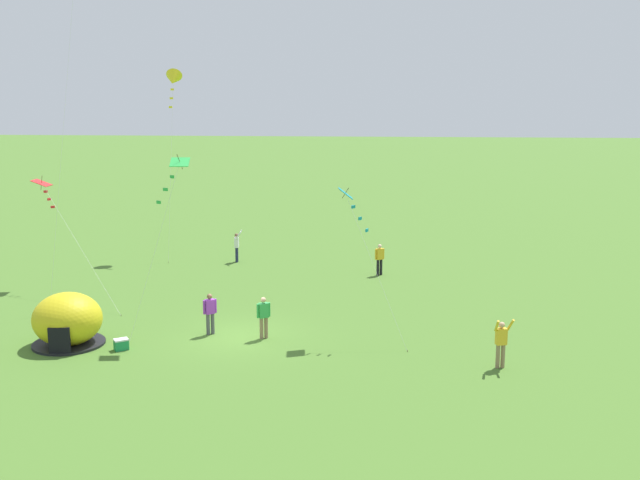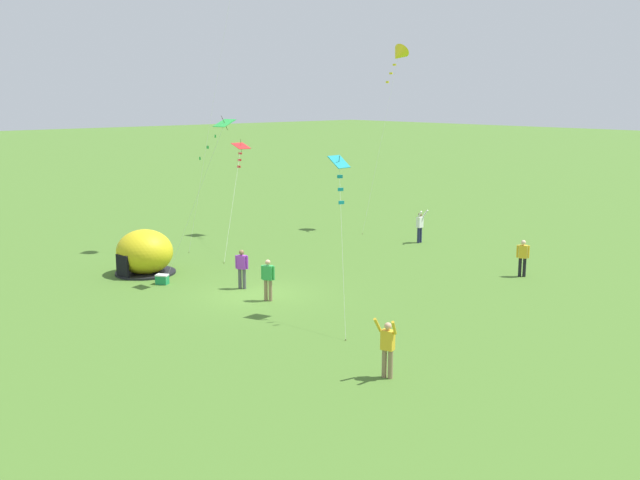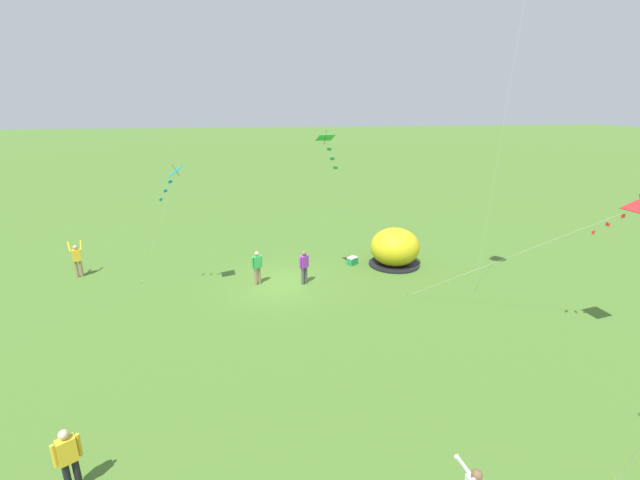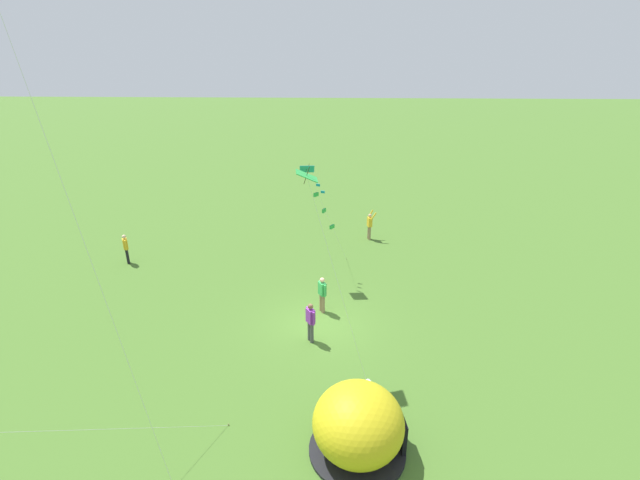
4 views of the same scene
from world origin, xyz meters
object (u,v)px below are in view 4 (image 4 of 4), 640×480
(cooler_box, at_px, (368,390))
(kite_teal, at_px, (311,175))
(person_near_tent, at_px, (311,321))
(kite_green, at_px, (312,188))
(person_flying_kite, at_px, (370,225))
(person_with_toddler, at_px, (126,247))
(popup_tent, at_px, (358,424))
(person_strolling, at_px, (322,293))

(cooler_box, relative_size, kite_teal, 0.11)
(person_near_tent, height_order, kite_green, kite_green)
(person_near_tent, bearing_deg, cooler_box, -143.52)
(cooler_box, distance_m, kite_green, 7.06)
(person_flying_kite, relative_size, kite_teal, 0.31)
(person_near_tent, bearing_deg, kite_green, -170.88)
(kite_green, distance_m, kite_teal, 7.01)
(person_with_toddler, bearing_deg, person_flying_kite, -71.85)
(cooler_box, bearing_deg, popup_tent, 169.79)
(cooler_box, xyz_separation_m, person_with_toddler, (9.79, 13.19, 0.74))
(person_strolling, distance_m, kite_teal, 5.74)
(cooler_box, relative_size, person_flying_kite, 0.34)
(person_near_tent, height_order, kite_teal, kite_teal)
(kite_teal, bearing_deg, kite_green, -174.86)
(person_near_tent, relative_size, kite_green, 0.23)
(cooler_box, relative_size, person_with_toddler, 0.38)
(popup_tent, xyz_separation_m, person_with_toddler, (12.08, 12.78, -0.03))
(cooler_box, distance_m, person_flying_kite, 14.37)
(popup_tent, bearing_deg, person_strolling, 10.98)
(person_with_toddler, relative_size, person_near_tent, 1.00)
(popup_tent, relative_size, kite_green, 0.38)
(popup_tent, distance_m, person_flying_kite, 16.65)
(popup_tent, relative_size, person_near_tent, 1.63)
(cooler_box, distance_m, person_near_tent, 3.79)
(person_flying_kite, xyz_separation_m, kite_teal, (-5.64, 3.28, 4.51))
(person_strolling, height_order, kite_green, kite_green)
(person_flying_kite, bearing_deg, person_strolling, 164.45)
(person_flying_kite, height_order, person_with_toddler, person_flying_kite)
(kite_teal, bearing_deg, cooler_box, -163.10)
(kite_green, relative_size, kite_teal, 1.22)
(person_with_toddler, height_order, kite_teal, kite_teal)
(person_near_tent, xyz_separation_m, kite_teal, (5.70, 0.43, 4.54))
(person_strolling, relative_size, kite_green, 0.23)
(cooler_box, bearing_deg, kite_green, 48.02)
(person_strolling, bearing_deg, kite_green, 177.58)
(popup_tent, height_order, person_flying_kite, popup_tent)
(person_strolling, bearing_deg, popup_tent, -169.02)
(person_with_toddler, xyz_separation_m, kite_teal, (-1.10, -10.55, 4.54))
(popup_tent, relative_size, person_strolling, 1.63)
(popup_tent, distance_m, person_strolling, 7.70)
(cooler_box, relative_size, person_strolling, 0.38)
(popup_tent, distance_m, kite_green, 7.24)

